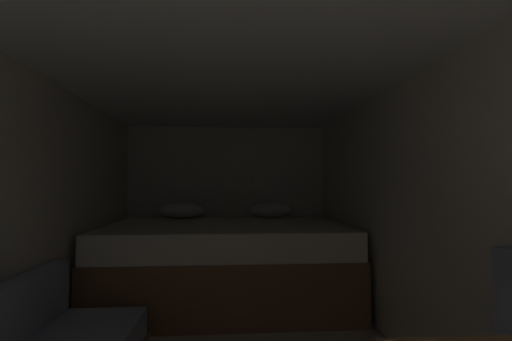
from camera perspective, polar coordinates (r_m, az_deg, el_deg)
The scene contains 5 objects.
wall_back at distance 5.00m, azimuth -4.52°, elevation -4.88°, with size 2.71×0.05×2.02m, color beige.
wall_left at distance 2.72m, azimuth -34.16°, elevation -6.80°, with size 0.05×5.23×2.02m, color beige.
wall_right at distance 2.71m, azimuth 24.96°, elevation -6.99°, with size 0.05×5.23×2.02m, color beige.
ceiling_slab at distance 2.49m, azimuth -4.60°, elevation 16.51°, with size 2.71×5.23×0.05m, color white.
bed at distance 4.12m, azimuth -4.58°, elevation -13.71°, with size 2.49×1.79×1.02m.
Camera 1 is at (0.01, -0.24, 1.25)m, focal length 25.96 mm.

